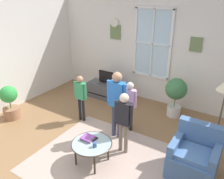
# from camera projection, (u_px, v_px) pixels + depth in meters

# --- Properties ---
(ground_plane) EXTENTS (6.46, 6.51, 0.02)m
(ground_plane) POSITION_uv_depth(u_px,v_px,m) (88.00, 159.00, 4.45)
(ground_plane) COLOR olive
(back_wall) EXTENTS (5.86, 0.17, 2.75)m
(back_wall) POSITION_uv_depth(u_px,v_px,m) (155.00, 52.00, 6.21)
(back_wall) COLOR silver
(back_wall) RESTS_ON ground_plane
(area_rug) EXTENTS (2.48, 2.25, 0.01)m
(area_rug) POSITION_uv_depth(u_px,v_px,m) (104.00, 160.00, 4.40)
(area_rug) COLOR tan
(area_rug) RESTS_ON ground_plane
(tv_stand) EXTENTS (1.18, 0.47, 0.44)m
(tv_stand) POSITION_uv_depth(u_px,v_px,m) (108.00, 91.00, 6.72)
(tv_stand) COLOR #4C4C51
(tv_stand) RESTS_ON ground_plane
(television) EXTENTS (0.55, 0.08, 0.37)m
(television) POSITION_uv_depth(u_px,v_px,m) (108.00, 78.00, 6.55)
(television) COLOR #4C4C4C
(television) RESTS_ON tv_stand
(armchair) EXTENTS (0.76, 0.74, 0.87)m
(armchair) POSITION_uv_depth(u_px,v_px,m) (194.00, 157.00, 3.99)
(armchair) COLOR #476B9E
(armchair) RESTS_ON ground_plane
(coffee_table) EXTENTS (0.74, 0.74, 0.43)m
(coffee_table) POSITION_uv_depth(u_px,v_px,m) (92.00, 144.00, 4.19)
(coffee_table) COLOR #99B2B7
(coffee_table) RESTS_ON ground_plane
(book_stack) EXTENTS (0.23, 0.20, 0.06)m
(book_stack) POSITION_uv_depth(u_px,v_px,m) (88.00, 138.00, 4.26)
(book_stack) COLOR gray
(book_stack) RESTS_ON coffee_table
(cup) EXTENTS (0.07, 0.07, 0.09)m
(cup) POSITION_uv_depth(u_px,v_px,m) (95.00, 145.00, 4.06)
(cup) COLOR #334C8C
(cup) RESTS_ON coffee_table
(remote_near_books) EXTENTS (0.06, 0.14, 0.02)m
(remote_near_books) POSITION_uv_depth(u_px,v_px,m) (95.00, 139.00, 4.26)
(remote_near_books) COLOR black
(remote_near_books) RESTS_ON coffee_table
(person_black_shirt) EXTENTS (0.38, 0.17, 1.25)m
(person_black_shirt) POSITION_uv_depth(u_px,v_px,m) (124.00, 117.00, 4.32)
(person_black_shirt) COLOR #726656
(person_black_shirt) RESTS_ON ground_plane
(person_pink_shirt) EXTENTS (0.35, 0.16, 1.15)m
(person_pink_shirt) POSITION_uv_depth(u_px,v_px,m) (130.00, 101.00, 5.05)
(person_pink_shirt) COLOR black
(person_pink_shirt) RESTS_ON ground_plane
(person_green_shirt) EXTENTS (0.34, 0.16, 1.14)m
(person_green_shirt) POSITION_uv_depth(u_px,v_px,m) (81.00, 93.00, 5.42)
(person_green_shirt) COLOR black
(person_green_shirt) RESTS_ON ground_plane
(person_blue_shirt) EXTENTS (0.44, 0.20, 1.47)m
(person_blue_shirt) POSITION_uv_depth(u_px,v_px,m) (117.00, 98.00, 4.73)
(person_blue_shirt) COLOR #333851
(person_blue_shirt) RESTS_ON ground_plane
(potted_plant_by_window) EXTENTS (0.52, 0.52, 0.98)m
(potted_plant_by_window) POSITION_uv_depth(u_px,v_px,m) (176.00, 93.00, 5.66)
(potted_plant_by_window) COLOR silver
(potted_plant_by_window) RESTS_ON ground_plane
(potted_plant_corner) EXTENTS (0.41, 0.41, 0.84)m
(potted_plant_corner) POSITION_uv_depth(u_px,v_px,m) (10.00, 101.00, 5.63)
(potted_plant_corner) COLOR #9E6B4C
(potted_plant_corner) RESTS_ON ground_plane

